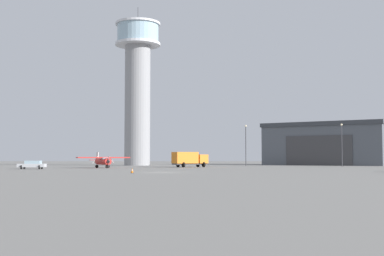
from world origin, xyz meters
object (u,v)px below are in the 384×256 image
at_px(control_tower, 138,81).
at_px(light_post_east, 246,142).
at_px(airplane_red, 103,161).
at_px(traffic_cone_near_right, 132,170).
at_px(light_post_west, 342,141).
at_px(car_silver, 32,165).
at_px(truck_box_orange, 189,159).

distance_m(control_tower, light_post_east, 31.19).
relative_size(airplane_red, traffic_cone_near_right, 14.77).
bearing_deg(airplane_red, light_post_west, 78.77).
relative_size(airplane_red, car_silver, 2.10).
bearing_deg(truck_box_orange, light_post_east, 15.46).
distance_m(airplane_red, truck_box_orange, 17.22).
bearing_deg(control_tower, traffic_cone_near_right, -84.95).
bearing_deg(airplane_red, truck_box_orange, 87.38).
distance_m(control_tower, traffic_cone_near_right, 64.41).
distance_m(control_tower, airplane_red, 36.22).
xyz_separation_m(control_tower, light_post_west, (44.33, -16.79, -15.19)).
distance_m(airplane_red, light_post_east, 34.49).
xyz_separation_m(car_silver, traffic_cone_near_right, (18.60, -21.53, -0.43)).
xyz_separation_m(airplane_red, light_post_west, (47.52, 13.77, 3.98)).
bearing_deg(light_post_east, airplane_red, -145.19).
bearing_deg(car_silver, truck_box_orange, -150.10).
bearing_deg(truck_box_orange, control_tower, 88.85).
bearing_deg(control_tower, car_silver, -108.55).
bearing_deg(airplane_red, car_silver, -76.02).
relative_size(car_silver, light_post_west, 0.49).
bearing_deg(light_post_east, traffic_cone_near_right, -111.39).
xyz_separation_m(control_tower, light_post_east, (24.94, -11.01, -15.16)).
xyz_separation_m(truck_box_orange, light_post_west, (31.89, 6.56, 3.68)).
xyz_separation_m(light_post_west, traffic_cone_near_right, (-38.95, -44.13, -5.01)).
height_order(truck_box_orange, traffic_cone_near_right, truck_box_orange).
distance_m(control_tower, truck_box_orange, 32.50).
relative_size(airplane_red, truck_box_orange, 1.28).
height_order(control_tower, car_silver, control_tower).
xyz_separation_m(airplane_red, light_post_east, (28.13, 19.56, 4.02)).
height_order(airplane_red, car_silver, airplane_red).
height_order(car_silver, light_post_west, light_post_west).
height_order(truck_box_orange, light_post_east, light_post_east).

